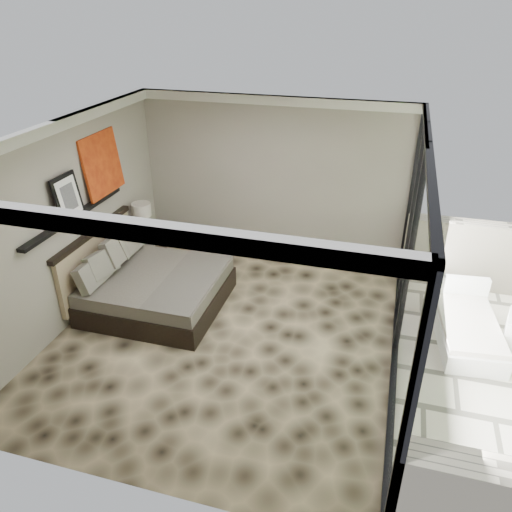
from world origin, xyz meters
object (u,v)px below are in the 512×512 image
(bed, at_px, (151,286))
(lounger, at_px, (467,327))
(table_lamp, at_px, (142,215))
(nightstand, at_px, (149,250))

(bed, distance_m, lounger, 4.52)
(bed, bearing_deg, table_lamp, 120.14)
(lounger, bearing_deg, bed, 178.96)
(bed, relative_size, lounger, 1.23)
(nightstand, bearing_deg, lounger, -26.64)
(nightstand, bearing_deg, table_lamp, 153.44)
(bed, height_order, nightstand, bed)
(table_lamp, bearing_deg, lounger, -8.89)
(lounger, bearing_deg, table_lamp, 165.12)
(lounger, bearing_deg, nightstand, 165.12)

